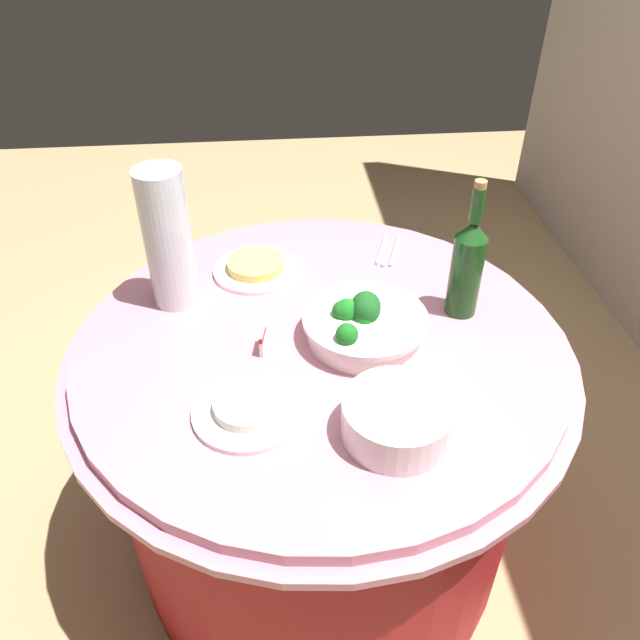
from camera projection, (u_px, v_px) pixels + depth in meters
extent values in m
plane|color=tan|center=(320.00, 529.00, 1.89)|extent=(6.00, 6.00, 0.00)
cylinder|color=maroon|center=(320.00, 453.00, 1.68)|extent=(1.01, 1.01, 0.69)
cylinder|color=pink|center=(320.00, 351.00, 1.47)|extent=(1.16, 1.16, 0.02)
cylinder|color=pink|center=(320.00, 342.00, 1.45)|extent=(1.10, 1.10, 0.03)
cylinder|color=white|center=(365.00, 329.00, 1.42)|extent=(0.26, 0.26, 0.05)
cylinder|color=white|center=(365.00, 318.00, 1.41)|extent=(0.28, 0.28, 0.01)
sphere|color=#19721E|center=(365.00, 314.00, 1.40)|extent=(0.04, 0.04, 0.04)
sphere|color=#19681E|center=(366.00, 309.00, 1.41)|extent=(0.05, 0.05, 0.05)
sphere|color=#19781E|center=(347.00, 309.00, 1.40)|extent=(0.05, 0.05, 0.05)
sphere|color=#19561E|center=(366.00, 310.00, 1.39)|extent=(0.06, 0.06, 0.06)
sphere|color=#19571E|center=(366.00, 306.00, 1.40)|extent=(0.07, 0.07, 0.07)
sphere|color=#19801E|center=(365.00, 317.00, 1.39)|extent=(0.04, 0.04, 0.04)
sphere|color=#19741E|center=(362.00, 312.00, 1.40)|extent=(0.05, 0.05, 0.05)
sphere|color=#19631E|center=(342.00, 309.00, 1.40)|extent=(0.04, 0.04, 0.04)
sphere|color=#19681E|center=(347.00, 334.00, 1.33)|extent=(0.05, 0.05, 0.05)
cylinder|color=white|center=(396.00, 432.00, 1.21)|extent=(0.21, 0.21, 0.01)
cylinder|color=white|center=(396.00, 428.00, 1.20)|extent=(0.21, 0.21, 0.01)
cylinder|color=white|center=(397.00, 424.00, 1.20)|extent=(0.21, 0.21, 0.01)
cylinder|color=white|center=(397.00, 421.00, 1.19)|extent=(0.21, 0.21, 0.01)
cylinder|color=white|center=(397.00, 417.00, 1.19)|extent=(0.21, 0.21, 0.01)
cylinder|color=white|center=(398.00, 413.00, 1.18)|extent=(0.21, 0.21, 0.01)
cylinder|color=white|center=(398.00, 409.00, 1.17)|extent=(0.21, 0.21, 0.01)
cylinder|color=white|center=(399.00, 406.00, 1.17)|extent=(0.21, 0.21, 0.01)
cylinder|color=#164517|center=(465.00, 276.00, 1.46)|extent=(0.07, 0.07, 0.20)
cone|color=#164517|center=(473.00, 230.00, 1.39)|extent=(0.07, 0.07, 0.04)
cylinder|color=#164517|center=(477.00, 205.00, 1.35)|extent=(0.03, 0.03, 0.08)
cylinder|color=#B2844C|center=(481.00, 184.00, 1.32)|extent=(0.03, 0.03, 0.02)
cylinder|color=silver|center=(168.00, 239.00, 1.45)|extent=(0.11, 0.11, 0.34)
sphere|color=#E5B26B|center=(175.00, 291.00, 1.52)|extent=(0.06, 0.06, 0.06)
sphere|color=#E5B26B|center=(184.00, 283.00, 1.54)|extent=(0.06, 0.06, 0.06)
sphere|color=#E5B26B|center=(169.00, 284.00, 1.54)|extent=(0.06, 0.06, 0.06)
sphere|color=#72C64C|center=(177.00, 271.00, 1.49)|extent=(0.06, 0.06, 0.06)
sphere|color=#72C64C|center=(177.00, 263.00, 1.52)|extent=(0.06, 0.06, 0.06)
sphere|color=#72C64C|center=(164.00, 268.00, 1.50)|extent=(0.06, 0.06, 0.06)
sphere|color=red|center=(178.00, 249.00, 1.46)|extent=(0.06, 0.06, 0.06)
sphere|color=red|center=(169.00, 243.00, 1.48)|extent=(0.06, 0.06, 0.06)
sphere|color=red|center=(162.00, 251.00, 1.46)|extent=(0.06, 0.06, 0.06)
sphere|color=#E5B26B|center=(175.00, 226.00, 1.44)|extent=(0.06, 0.06, 0.06)
sphere|color=#E5B26B|center=(160.00, 225.00, 1.45)|extent=(0.06, 0.06, 0.06)
sphere|color=#E5B26B|center=(162.00, 232.00, 1.42)|extent=(0.06, 0.06, 0.06)
sphere|color=#72C64C|center=(170.00, 203.00, 1.42)|extent=(0.06, 0.06, 0.06)
sphere|color=#72C64C|center=(153.00, 206.00, 1.40)|extent=(0.06, 0.06, 0.06)
sphere|color=#72C64C|center=(164.00, 211.00, 1.39)|extent=(0.06, 0.06, 0.06)
cylinder|color=silver|center=(381.00, 249.00, 1.74)|extent=(0.15, 0.06, 0.01)
cylinder|color=silver|center=(394.00, 250.00, 1.73)|extent=(0.15, 0.06, 0.01)
sphere|color=silver|center=(383.00, 265.00, 1.67)|extent=(0.01, 0.01, 0.01)
cylinder|color=white|center=(248.00, 411.00, 1.25)|extent=(0.22, 0.22, 0.01)
cylinder|color=white|center=(247.00, 405.00, 1.24)|extent=(0.13, 0.13, 0.02)
cylinder|color=white|center=(256.00, 270.00, 1.65)|extent=(0.22, 0.22, 0.01)
cylinder|color=#EACC60|center=(256.00, 264.00, 1.64)|extent=(0.15, 0.15, 0.02)
cube|color=white|center=(263.00, 341.00, 1.39)|extent=(0.05, 0.02, 0.05)
cube|color=maroon|center=(262.00, 334.00, 1.38)|extent=(0.05, 0.02, 0.01)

